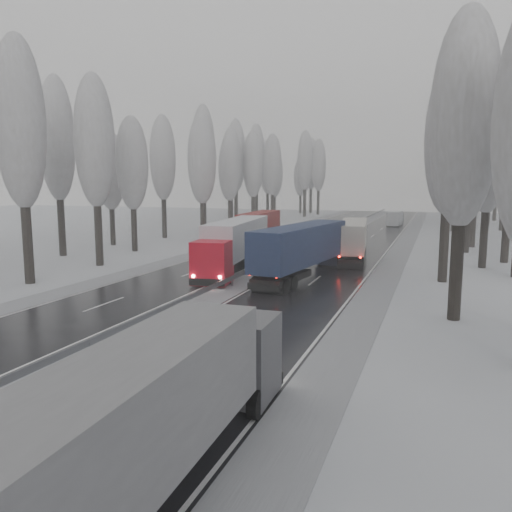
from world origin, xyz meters
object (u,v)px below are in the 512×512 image
Objects in this scene: box_truck_distant at (395,218)px; truck_red_white at (235,242)px; truck_blue_box at (307,247)px; truck_cream_box at (354,237)px; truck_red_red at (257,226)px; truck_grey_tarp at (132,427)px.

truck_red_white is at bearing -96.72° from box_truck_distant.
truck_cream_box is at bearing 88.54° from truck_blue_box.
truck_red_white reaches higher than truck_red_red.
truck_red_red is at bearing -108.55° from box_truck_distant.
truck_red_red is at bearing 127.87° from truck_blue_box.
truck_red_white is at bearing 107.04° from truck_grey_tarp.
truck_cream_box is 13.46m from truck_red_white.
truck_blue_box is at bearing -106.13° from truck_cream_box.
truck_grey_tarp is 2.10× the size of box_truck_distant.
truck_blue_box is 1.11× the size of truck_cream_box.
truck_cream_box is at bearing -87.79° from box_truck_distant.
truck_blue_box reaches higher than box_truck_distant.
truck_red_red is (-15.02, 49.44, 0.08)m from truck_grey_tarp.
truck_red_white is (-6.68, 1.13, 0.02)m from truck_blue_box.
truck_grey_tarp is at bearing -79.32° from truck_red_white.
truck_cream_box reaches higher than box_truck_distant.
truck_grey_tarp is 84.39m from box_truck_distant.
box_truck_distant is 0.42× the size of truck_red_white.
truck_cream_box is at bearing 42.66° from truck_red_white.
truck_cream_box is 0.89× the size of truck_red_white.
truck_cream_box is (1.88, 11.51, -0.25)m from truck_blue_box.
truck_cream_box is (-1.82, 41.38, 0.01)m from truck_grey_tarp.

